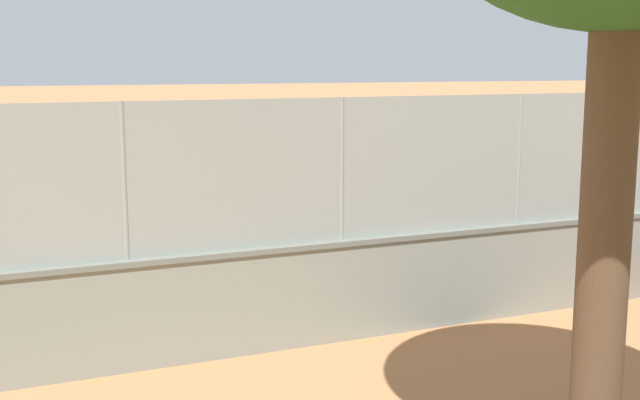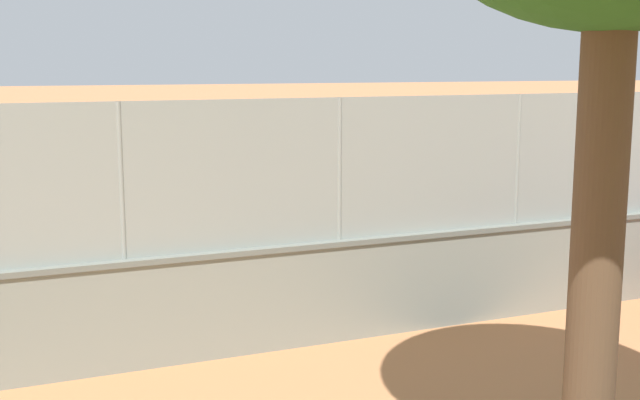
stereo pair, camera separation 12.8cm
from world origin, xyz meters
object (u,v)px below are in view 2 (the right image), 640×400
at_px(player_baseline_waiting, 127,243).
at_px(spare_ball_by_wall, 214,322).
at_px(sports_ball, 423,177).
at_px(courtside_bench, 144,309).
at_px(player_crossing_court, 374,183).

relative_size(player_baseline_waiting, spare_ball_by_wall, 20.84).
bearing_deg(sports_ball, spare_ball_by_wall, 42.64).
bearing_deg(player_baseline_waiting, courtside_bench, 88.10).
bearing_deg(sports_ball, player_crossing_court, -51.95).
bearing_deg(player_crossing_court, sports_ball, 128.05).
distance_m(player_baseline_waiting, spare_ball_by_wall, 2.42).
bearing_deg(spare_ball_by_wall, courtside_bench, 13.92).
bearing_deg(courtside_bench, player_baseline_waiting, -91.90).
bearing_deg(sports_ball, player_baseline_waiting, 29.80).
distance_m(player_crossing_court, courtside_bench, 11.12).
bearing_deg(player_baseline_waiting, player_crossing_court, -141.50).
bearing_deg(spare_ball_by_wall, player_crossing_court, -129.12).
xyz_separation_m(player_crossing_court, player_baseline_waiting, (7.48, 5.95, 0.15)).
xyz_separation_m(player_baseline_waiting, spare_ball_by_wall, (-1.07, 1.93, -0.99)).
xyz_separation_m(spare_ball_by_wall, courtside_bench, (1.14, 0.28, 0.42)).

